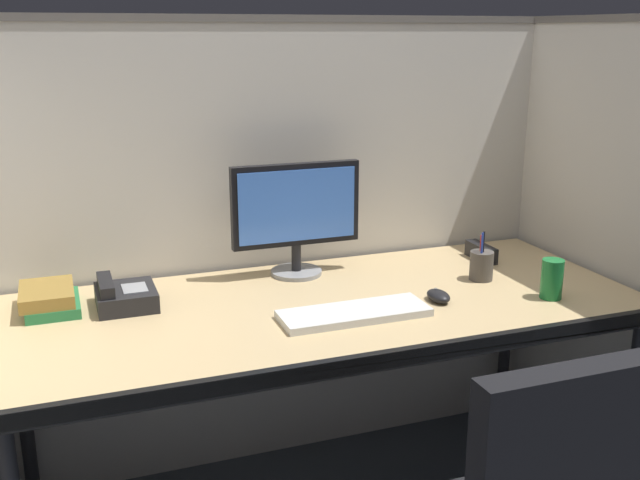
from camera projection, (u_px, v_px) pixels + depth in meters
cubicle_partition_rear at (282, 247)px, 2.60m from camera, size 2.21×0.06×1.57m
cubicle_partition_right at (618, 261)px, 2.44m from camera, size 0.06×1.41×1.57m
desk at (327, 319)px, 2.21m from camera, size 1.90×0.80×0.74m
monitor_center at (297, 211)px, 2.40m from camera, size 0.43×0.17×0.37m
keyboard_main at (354, 313)px, 2.09m from camera, size 0.43×0.15×0.02m
computer_mouse at (438, 296)px, 2.21m from camera, size 0.06×0.10×0.04m
pen_cup at (481, 265)px, 2.40m from camera, size 0.08×0.08×0.16m
desk_phone at (124, 296)px, 2.16m from camera, size 0.17×0.19×0.09m
book_stack at (49, 299)px, 2.14m from camera, size 0.16×0.21×0.07m
red_stapler at (481, 252)px, 2.61m from camera, size 0.04×0.15×0.06m
soda_can at (552, 279)px, 2.23m from camera, size 0.07×0.07×0.12m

